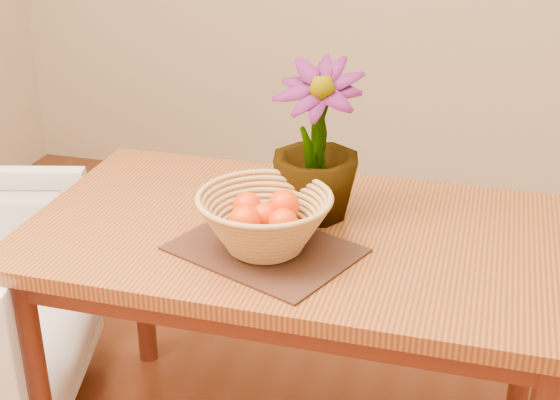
# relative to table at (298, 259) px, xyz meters

# --- Properties ---
(table) EXTENTS (1.40, 0.80, 0.75)m
(table) POSITION_rel_table_xyz_m (0.00, 0.00, 0.00)
(table) COLOR brown
(table) RESTS_ON floor
(placemat) EXTENTS (0.51, 0.45, 0.01)m
(placemat) POSITION_rel_table_xyz_m (-0.05, -0.13, 0.09)
(placemat) COLOR #321A12
(placemat) RESTS_ON table
(wicker_basket) EXTENTS (0.33, 0.33, 0.13)m
(wicker_basket) POSITION_rel_table_xyz_m (-0.05, -0.13, 0.16)
(wicker_basket) COLOR #B2894A
(wicker_basket) RESTS_ON placemat
(orange_pile) EXTENTS (0.18, 0.19, 0.08)m
(orange_pile) POSITION_rel_table_xyz_m (-0.05, -0.13, 0.19)
(orange_pile) COLOR red
(orange_pile) RESTS_ON wicker_basket
(potted_plant) EXTENTS (0.25, 0.25, 0.41)m
(potted_plant) POSITION_rel_table_xyz_m (0.02, 0.09, 0.30)
(potted_plant) COLOR #1F4814
(potted_plant) RESTS_ON table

